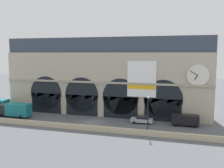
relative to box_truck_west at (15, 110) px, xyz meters
The scene contains 7 objects.
ground_plane 18.49m from the box_truck_west, ahead, with size 200.00×200.00×0.00m, color #54565B.
quay_parapet_wall 19.01m from the box_truck_west, 14.08° to the right, with size 90.00×0.70×0.97m, color #BCAD8C.
station_building 21.46m from the box_truck_west, 24.68° to the left, with size 47.66×6.39×17.83m.
box_truck_west is the anchor object (origin of this frame).
car_mideast 28.36m from the box_truck_west, ahead, with size 4.40×2.22×1.55m.
van_east 36.85m from the box_truck_west, ahead, with size 5.20×2.48×2.20m.
street_lamp_quayside 30.55m from the box_truck_west, ahead, with size 0.44×0.44×6.90m.
Camera 1 is at (17.05, -46.46, 14.28)m, focal length 39.34 mm.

